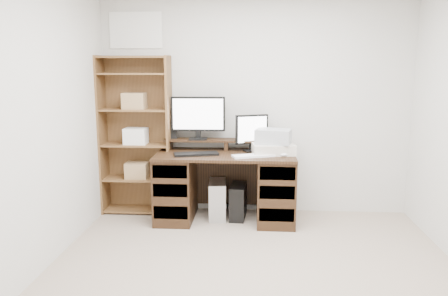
# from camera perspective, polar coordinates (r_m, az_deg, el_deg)

# --- Properties ---
(room) EXTENTS (3.54, 4.04, 2.54)m
(room) POSITION_cam_1_polar(r_m,az_deg,el_deg) (3.03, 4.11, 2.36)
(room) COLOR tan
(room) RESTS_ON ground
(desk) EXTENTS (1.50, 0.70, 0.75)m
(desk) POSITION_cam_1_polar(r_m,az_deg,el_deg) (4.82, 0.17, -4.91)
(desk) COLOR black
(desk) RESTS_ON ground
(riser_shelf) EXTENTS (1.40, 0.22, 0.12)m
(riser_shelf) POSITION_cam_1_polar(r_m,az_deg,el_deg) (4.93, 0.33, 0.83)
(riser_shelf) COLOR black
(riser_shelf) RESTS_ON desk
(monitor_wide) EXTENTS (0.61, 0.16, 0.48)m
(monitor_wide) POSITION_cam_1_polar(r_m,az_deg,el_deg) (4.90, -3.40, 4.24)
(monitor_wide) COLOR black
(monitor_wide) RESTS_ON riser_shelf
(monitor_small) EXTENTS (0.36, 0.20, 0.41)m
(monitor_small) POSITION_cam_1_polar(r_m,az_deg,el_deg) (4.84, 3.66, 2.17)
(monitor_small) COLOR black
(monitor_small) RESTS_ON desk
(speaker) EXTENTS (0.10, 0.10, 0.21)m
(speaker) POSITION_cam_1_polar(r_m,az_deg,el_deg) (5.01, -6.67, 2.46)
(speaker) COLOR black
(speaker) RESTS_ON riser_shelf
(keyboard_black) EXTENTS (0.49, 0.27, 0.03)m
(keyboard_black) POSITION_cam_1_polar(r_m,az_deg,el_deg) (4.65, -3.65, -0.79)
(keyboard_black) COLOR black
(keyboard_black) RESTS_ON desk
(keyboard_white) EXTENTS (0.48, 0.29, 0.02)m
(keyboard_white) POSITION_cam_1_polar(r_m,az_deg,el_deg) (4.58, 3.97, -1.01)
(keyboard_white) COLOR white
(keyboard_white) RESTS_ON desk
(mouse) EXTENTS (0.11, 0.09, 0.04)m
(mouse) POSITION_cam_1_polar(r_m,az_deg,el_deg) (4.62, 7.74, -0.86)
(mouse) COLOR silver
(mouse) RESTS_ON desk
(printer) EXTENTS (0.48, 0.39, 0.11)m
(printer) POSITION_cam_1_polar(r_m,az_deg,el_deg) (4.74, 6.44, -0.09)
(printer) COLOR beige
(printer) RESTS_ON desk
(basket) EXTENTS (0.41, 0.33, 0.16)m
(basket) POSITION_cam_1_polar(r_m,az_deg,el_deg) (4.72, 6.47, 1.51)
(basket) COLOR #A5AAB0
(basket) RESTS_ON printer
(tower_silver) EXTENTS (0.21, 0.43, 0.42)m
(tower_silver) POSITION_cam_1_polar(r_m,az_deg,el_deg) (4.94, -0.86, -6.71)
(tower_silver) COLOR #B0B3B7
(tower_silver) RESTS_ON ground
(tower_black) EXTENTS (0.19, 0.39, 0.38)m
(tower_black) POSITION_cam_1_polar(r_m,az_deg,el_deg) (4.93, 1.86, -6.98)
(tower_black) COLOR black
(tower_black) RESTS_ON ground
(bookshelf) EXTENTS (0.80, 0.30, 1.80)m
(bookshelf) POSITION_cam_1_polar(r_m,az_deg,el_deg) (5.09, -11.37, 1.79)
(bookshelf) COLOR brown
(bookshelf) RESTS_ON ground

